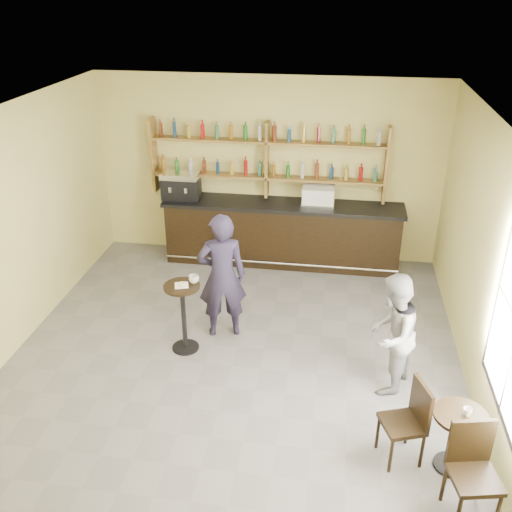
# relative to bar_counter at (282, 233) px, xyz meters

# --- Properties ---
(floor) EXTENTS (7.00, 7.00, 0.00)m
(floor) POSITION_rel_bar_counter_xyz_m (-0.31, -3.15, -0.56)
(floor) COLOR slate
(floor) RESTS_ON ground
(ceiling) EXTENTS (7.00, 7.00, 0.00)m
(ceiling) POSITION_rel_bar_counter_xyz_m (-0.31, -3.15, 2.64)
(ceiling) COLOR white
(ceiling) RESTS_ON wall_back
(wall_back) EXTENTS (7.00, 0.00, 7.00)m
(wall_back) POSITION_rel_bar_counter_xyz_m (-0.31, 0.35, 1.04)
(wall_back) COLOR #CFC675
(wall_back) RESTS_ON floor
(wall_front) EXTENTS (7.00, 0.00, 7.00)m
(wall_front) POSITION_rel_bar_counter_xyz_m (-0.31, -6.65, 1.04)
(wall_front) COLOR #CFC675
(wall_front) RESTS_ON floor
(wall_right) EXTENTS (0.00, 7.00, 7.00)m
(wall_right) POSITION_rel_bar_counter_xyz_m (2.69, -3.15, 1.04)
(wall_right) COLOR #CFC675
(wall_right) RESTS_ON floor
(shelf_unit) EXTENTS (4.00, 0.26, 1.40)m
(shelf_unit) POSITION_rel_bar_counter_xyz_m (-0.31, 0.22, 1.25)
(shelf_unit) COLOR brown
(shelf_unit) RESTS_ON wall_back
(liquor_bottles) EXTENTS (3.68, 0.10, 1.00)m
(liquor_bottles) POSITION_rel_bar_counter_xyz_m (-0.31, 0.22, 1.42)
(liquor_bottles) COLOR #8C5919
(liquor_bottles) RESTS_ON shelf_unit
(bar_counter) EXTENTS (4.14, 0.81, 1.12)m
(bar_counter) POSITION_rel_bar_counter_xyz_m (0.00, 0.00, 0.00)
(bar_counter) COLOR black
(bar_counter) RESTS_ON floor
(espresso_machine) EXTENTS (0.67, 0.45, 0.46)m
(espresso_machine) POSITION_rel_bar_counter_xyz_m (-1.78, 0.00, 0.79)
(espresso_machine) COLOR black
(espresso_machine) RESTS_ON bar_counter
(pastry_case) EXTENTS (0.59, 0.50, 0.33)m
(pastry_case) POSITION_rel_bar_counter_xyz_m (0.60, 0.00, 0.73)
(pastry_case) COLOR silver
(pastry_case) RESTS_ON bar_counter
(pedestal_table) EXTENTS (0.59, 0.59, 0.99)m
(pedestal_table) POSITION_rel_bar_counter_xyz_m (-1.02, -2.85, -0.06)
(pedestal_table) COLOR black
(pedestal_table) RESTS_ON floor
(napkin) EXTENTS (0.22, 0.22, 0.00)m
(napkin) POSITION_rel_bar_counter_xyz_m (-1.02, -2.85, 0.44)
(napkin) COLOR white
(napkin) RESTS_ON pedestal_table
(donut) EXTENTS (0.13, 0.13, 0.04)m
(donut) POSITION_rel_bar_counter_xyz_m (-1.01, -2.86, 0.46)
(donut) COLOR gold
(donut) RESTS_ON napkin
(cup_pedestal) EXTENTS (0.14, 0.14, 0.10)m
(cup_pedestal) POSITION_rel_bar_counter_xyz_m (-0.88, -2.75, 0.49)
(cup_pedestal) COLOR white
(cup_pedestal) RESTS_ON pedestal_table
(man_main) EXTENTS (0.77, 0.61, 1.84)m
(man_main) POSITION_rel_bar_counter_xyz_m (-0.58, -2.38, 0.36)
(man_main) COLOR black
(man_main) RESTS_ON floor
(cafe_table) EXTENTS (0.72, 0.72, 0.70)m
(cafe_table) POSITION_rel_bar_counter_xyz_m (2.29, -4.48, -0.21)
(cafe_table) COLOR black
(cafe_table) RESTS_ON floor
(cup_cafe) EXTENTS (0.11, 0.11, 0.08)m
(cup_cafe) POSITION_rel_bar_counter_xyz_m (2.34, -4.48, 0.18)
(cup_cafe) COLOR white
(cup_cafe) RESTS_ON cafe_table
(chair_west) EXTENTS (0.52, 0.52, 0.94)m
(chair_west) POSITION_rel_bar_counter_xyz_m (1.74, -4.43, -0.09)
(chair_west) COLOR black
(chair_west) RESTS_ON floor
(chair_south) EXTENTS (0.51, 0.51, 1.00)m
(chair_south) POSITION_rel_bar_counter_xyz_m (2.34, -5.08, -0.06)
(chair_south) COLOR black
(chair_south) RESTS_ON floor
(patron_second) EXTENTS (0.84, 0.93, 1.56)m
(patron_second) POSITION_rel_bar_counter_xyz_m (1.67, -3.26, 0.22)
(patron_second) COLOR gray
(patron_second) RESTS_ON floor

